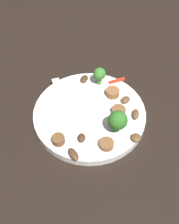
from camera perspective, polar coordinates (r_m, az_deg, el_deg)
ground_plane at (r=0.64m, az=0.00°, el=-0.99°), size 1.40×1.40×0.00m
plate at (r=0.63m, az=0.00°, el=-0.50°), size 0.24×0.24×0.02m
fork at (r=0.65m, az=-5.31°, el=2.11°), size 0.18×0.02×0.00m
broccoli_floret_0 at (r=0.66m, az=2.00°, el=7.46°), size 0.03×0.03×0.05m
broccoli_floret_1 at (r=0.57m, az=5.59°, el=-1.69°), size 0.04×0.04×0.05m
sausage_slice_0 at (r=0.66m, az=4.57°, el=3.85°), size 0.04×0.04×0.02m
sausage_slice_1 at (r=0.57m, az=2.93°, el=-6.50°), size 0.04×0.04×0.01m
sausage_slice_2 at (r=0.62m, az=5.76°, el=0.22°), size 0.03×0.03×0.01m
sausage_slice_3 at (r=0.58m, az=-6.18°, el=-5.47°), size 0.03×0.03×0.02m
mushroom_0 at (r=0.65m, az=7.17°, el=2.35°), size 0.02×0.03×0.01m
mushroom_1 at (r=0.69m, az=-1.05°, el=6.56°), size 0.03×0.03×0.01m
mushroom_2 at (r=0.59m, az=9.17°, el=-5.03°), size 0.03×0.02×0.01m
mushroom_3 at (r=0.56m, az=-3.21°, el=-8.35°), size 0.03×0.02×0.01m
mushroom_4 at (r=0.58m, az=-1.58°, el=-5.12°), size 0.03×0.02×0.01m
mushroom_5 at (r=0.62m, az=9.09°, el=-0.45°), size 0.03×0.03×0.01m
pepper_strip_0 at (r=0.69m, az=5.43°, el=6.18°), size 0.01×0.04×0.00m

